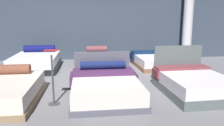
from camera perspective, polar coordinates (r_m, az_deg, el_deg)
ground_plane at (r=6.60m, az=-2.91°, el=-4.39°), size 18.00×18.00×0.02m
showroom_back_wall at (r=9.68m, az=-4.17°, el=11.29°), size 18.00×0.06×3.50m
bed_0 at (r=5.43m, az=-26.29°, el=-6.53°), size 1.53×2.09×0.68m
bed_1 at (r=5.22m, az=-1.71°, el=-5.85°), size 1.67×2.03×0.92m
bed_2 at (r=5.75m, az=19.93°, el=-4.87°), size 1.55×1.99×1.05m
bed_3 at (r=8.32m, az=-18.72°, el=0.34°), size 1.54×2.07×0.76m
bed_4 at (r=8.14m, az=-3.47°, el=0.36°), size 1.60×2.12×0.71m
bed_5 at (r=8.52m, az=10.96°, el=0.61°), size 1.59×2.04×0.47m
price_sign at (r=4.83m, az=-14.78°, el=-5.08°), size 0.28×0.24×1.16m
support_pillar at (r=9.95m, az=18.79°, el=10.73°), size 0.39×0.39×3.50m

